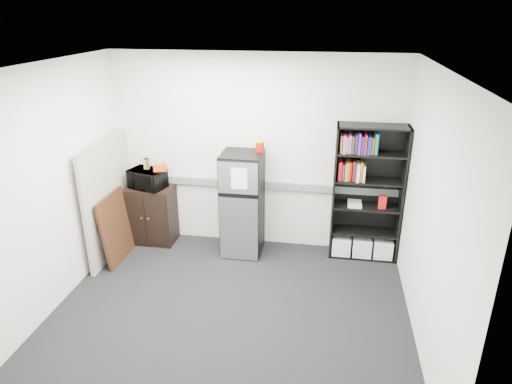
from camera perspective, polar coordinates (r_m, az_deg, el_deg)
floor at (r=5.36m, az=-3.26°, el=-14.76°), size 4.00×4.00×0.00m
wall_back at (r=6.29m, az=-0.08°, el=4.87°), size 4.00×0.02×2.70m
wall_right at (r=4.68m, az=21.04°, el=-2.88°), size 0.02×3.50×2.70m
wall_left at (r=5.46m, az=-24.52°, el=0.10°), size 0.02×3.50×2.70m
ceiling at (r=4.33m, az=-4.05°, el=15.26°), size 4.00×3.50×0.02m
electrical_raceway at (r=6.41m, az=-0.12°, el=0.94°), size 3.92×0.05×0.10m
wall_note at (r=6.29m, az=-3.25°, el=6.74°), size 0.14×0.00×0.10m
bookshelf at (r=6.21m, az=13.69°, el=-0.31°), size 0.90×0.34×1.85m
cubicle_partition at (r=6.46m, az=-17.96°, el=-0.86°), size 0.06×1.30×1.62m
cabinet at (r=6.80m, az=-12.98°, el=-2.74°), size 0.68×0.45×0.85m
microwave at (r=6.57m, az=-13.44°, el=1.63°), size 0.56×0.45×0.27m
snack_box_a at (r=6.54m, az=-13.52°, el=3.46°), size 0.07×0.06×0.15m
snack_box_b at (r=6.54m, az=-13.52°, el=3.46°), size 0.07×0.05×0.15m
snack_box_c at (r=6.54m, az=-13.52°, el=3.41°), size 0.08×0.07×0.14m
snack_bag at (r=6.42m, az=-11.90°, el=3.03°), size 0.20×0.15×0.10m
refrigerator at (r=6.23m, az=-1.72°, el=-1.51°), size 0.54×0.57×1.44m
coffee_can at (r=6.04m, az=0.48°, el=5.85°), size 0.12×0.12×0.16m
framed_poster at (r=6.42m, az=-17.12°, el=-4.26°), size 0.15×0.73×0.93m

